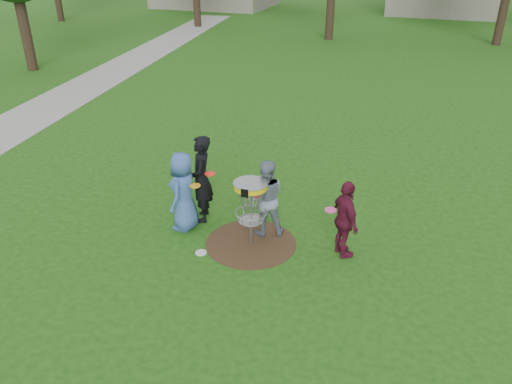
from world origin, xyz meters
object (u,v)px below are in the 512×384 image
(disc_golf_basket, at_px, (251,198))
(player_blue, at_px, (184,191))
(player_maroon, at_px, (345,220))
(player_grey, at_px, (265,198))
(player_black, at_px, (201,179))

(disc_golf_basket, bearing_deg, player_blue, 174.79)
(player_maroon, bearing_deg, player_grey, 45.23)
(player_blue, relative_size, player_black, 0.89)
(player_blue, relative_size, disc_golf_basket, 1.21)
(player_maroon, height_order, disc_golf_basket, player_maroon)
(player_blue, xyz_separation_m, disc_golf_basket, (1.49, -0.14, 0.18))
(player_blue, bearing_deg, player_grey, 100.78)
(player_blue, xyz_separation_m, player_grey, (1.63, 0.34, -0.03))
(player_grey, relative_size, player_maroon, 1.04)
(player_blue, bearing_deg, player_black, 155.62)
(player_blue, height_order, player_black, player_black)
(player_grey, xyz_separation_m, disc_golf_basket, (-0.13, -0.48, 0.21))
(player_grey, height_order, player_maroon, player_grey)
(player_black, relative_size, player_grey, 1.17)
(player_blue, bearing_deg, player_maroon, 90.08)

